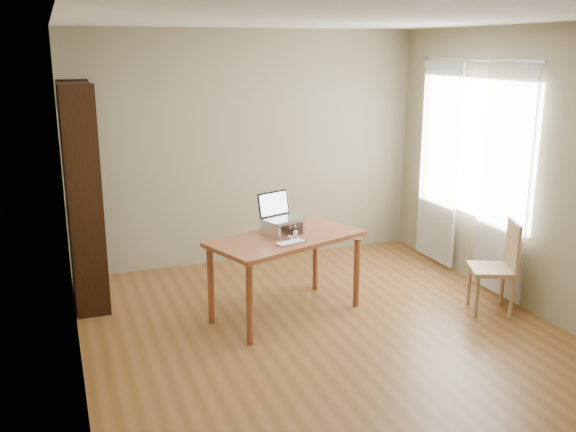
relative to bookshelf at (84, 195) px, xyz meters
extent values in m
cube|color=brown|center=(1.83, -1.55, -1.06)|extent=(4.00, 4.50, 0.02)
cube|color=silver|center=(1.83, -1.55, 1.56)|extent=(4.00, 4.50, 0.02)
cube|color=#837558|center=(1.83, 0.71, 0.25)|extent=(4.00, 0.02, 2.60)
cube|color=#837558|center=(1.83, -3.81, 0.25)|extent=(4.00, 0.02, 2.60)
cube|color=#837558|center=(-0.18, -1.55, 0.25)|extent=(0.02, 4.50, 2.60)
cube|color=#837558|center=(3.84, -1.55, 0.25)|extent=(0.02, 4.50, 2.60)
cube|color=white|center=(3.81, -0.75, 0.35)|extent=(0.01, 1.80, 1.40)
cube|color=black|center=(-0.01, -0.43, 0.00)|extent=(0.30, 0.04, 2.10)
cube|color=black|center=(-0.01, 0.43, 0.00)|extent=(0.30, 0.04, 2.10)
cube|color=black|center=(-0.15, 0.00, 0.00)|extent=(0.02, 0.90, 2.10)
cube|color=black|center=(-0.01, 0.00, -1.02)|extent=(0.30, 0.84, 0.02)
cube|color=black|center=(0.02, 0.00, -0.85)|extent=(0.20, 0.78, 0.28)
cube|color=black|center=(-0.01, 0.00, -0.68)|extent=(0.30, 0.84, 0.03)
cube|color=black|center=(0.02, 0.00, -0.51)|extent=(0.20, 0.78, 0.28)
cube|color=black|center=(-0.01, 0.00, -0.34)|extent=(0.30, 0.84, 0.02)
cube|color=black|center=(0.02, 0.00, -0.17)|extent=(0.20, 0.78, 0.28)
cube|color=black|center=(-0.01, 0.00, 0.00)|extent=(0.30, 0.84, 0.02)
cube|color=black|center=(0.02, 0.00, 0.17)|extent=(0.20, 0.78, 0.28)
cube|color=black|center=(-0.01, 0.00, 0.34)|extent=(0.30, 0.84, 0.02)
cube|color=black|center=(0.02, 0.00, 0.51)|extent=(0.20, 0.78, 0.28)
cube|color=black|center=(-0.01, 0.00, 0.68)|extent=(0.30, 0.84, 0.02)
cube|color=black|center=(0.02, 0.00, 0.85)|extent=(0.20, 0.78, 0.28)
cube|color=black|center=(-0.01, 0.00, 1.02)|extent=(0.30, 0.84, 0.03)
cube|color=silver|center=(3.75, -1.30, 0.10)|extent=(0.03, 0.70, 2.20)
cube|color=silver|center=(3.75, -0.20, 0.10)|extent=(0.03, 0.70, 2.20)
cylinder|color=silver|center=(3.75, -0.75, 1.23)|extent=(0.03, 1.90, 0.03)
cube|color=brown|center=(1.66, -0.99, -0.32)|extent=(1.54, 1.12, 0.04)
cylinder|color=brown|center=(1.03, -0.70, -0.70)|extent=(0.06, 0.06, 0.71)
cylinder|color=brown|center=(2.30, -0.70, -0.70)|extent=(0.06, 0.06, 0.71)
cylinder|color=brown|center=(1.03, -1.27, -0.70)|extent=(0.06, 0.06, 0.71)
cylinder|color=brown|center=(2.30, -1.27, -0.70)|extent=(0.06, 0.06, 0.71)
cube|color=silver|center=(1.52, -0.91, -0.24)|extent=(0.03, 0.25, 0.12)
cube|color=silver|center=(1.81, -0.91, -0.24)|extent=(0.03, 0.25, 0.12)
cube|color=silver|center=(1.66, -0.91, -0.17)|extent=(0.32, 0.25, 0.01)
cube|color=silver|center=(1.66, -0.91, -0.16)|extent=(0.40, 0.34, 0.02)
cube|color=black|center=(1.66, -0.77, -0.04)|extent=(0.33, 0.16, 0.22)
cube|color=white|center=(1.66, -0.78, -0.04)|extent=(0.30, 0.14, 0.19)
cube|color=silver|center=(1.62, -1.21, -0.29)|extent=(0.29, 0.19, 0.02)
cube|color=white|center=(1.62, -1.21, -0.28)|extent=(0.27, 0.16, 0.00)
cylinder|color=#4F341B|center=(2.24, -1.29, -0.30)|extent=(0.11, 0.11, 0.01)
ellipsoid|color=#474038|center=(1.66, -0.88, -0.24)|extent=(0.15, 0.34, 0.12)
ellipsoid|color=#474038|center=(1.66, -0.77, -0.25)|extent=(0.13, 0.14, 0.11)
ellipsoid|color=#474038|center=(1.66, -1.07, -0.22)|extent=(0.09, 0.09, 0.08)
ellipsoid|color=silver|center=(1.66, -1.03, -0.26)|extent=(0.08, 0.08, 0.07)
sphere|color=silver|center=(1.66, -1.10, -0.24)|extent=(0.04, 0.04, 0.04)
cone|color=#474038|center=(1.64, -1.06, -0.19)|extent=(0.03, 0.04, 0.04)
cone|color=#474038|center=(1.69, -1.06, -0.19)|extent=(0.03, 0.04, 0.04)
cylinder|color=silver|center=(1.63, -1.08, -0.29)|extent=(0.03, 0.08, 0.03)
cylinder|color=silver|center=(1.69, -1.08, -0.29)|extent=(0.03, 0.08, 0.03)
cylinder|color=#474038|center=(1.75, -0.75, -0.28)|extent=(0.12, 0.18, 0.02)
cube|color=tan|center=(3.46, -1.59, -0.64)|extent=(0.51, 0.51, 0.04)
cylinder|color=tan|center=(3.31, -1.74, -0.84)|extent=(0.04, 0.04, 0.41)
cylinder|color=tan|center=(3.62, -1.74, -0.84)|extent=(0.04, 0.04, 0.41)
cylinder|color=tan|center=(3.31, -1.43, -0.84)|extent=(0.04, 0.04, 0.41)
cylinder|color=tan|center=(3.62, -1.43, -0.84)|extent=(0.04, 0.04, 0.41)
cube|color=tan|center=(3.64, -1.59, -0.41)|extent=(0.17, 0.35, 0.46)
camera|label=1|loc=(-0.24, -6.17, 1.35)|focal=40.00mm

